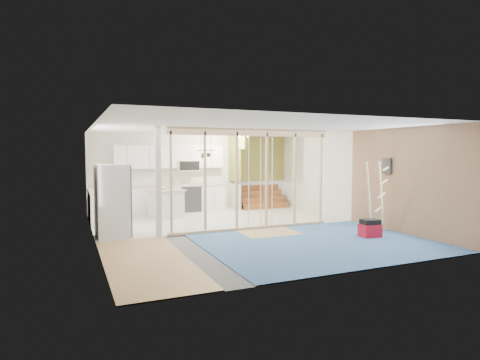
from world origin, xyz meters
name	(u,v)px	position (x,y,z in m)	size (l,w,h in m)	color
room	(241,180)	(0.00, 0.00, 1.30)	(7.01, 8.01, 2.61)	slate
floor_overlays	(243,230)	(0.07, 0.06, 0.01)	(7.00, 8.00, 0.03)	silver
stud_frame	(233,169)	(-0.22, 0.00, 1.58)	(4.66, 0.14, 2.60)	tan
base_cabinets	(152,201)	(-1.61, 3.36, 0.47)	(4.45, 2.24, 0.93)	white
upper_cabinets	(172,158)	(-0.84, 3.82, 1.82)	(3.60, 0.41, 0.85)	white
green_partition	(253,182)	(2.04, 3.66, 0.94)	(2.25, 1.51, 2.60)	olive
pot_rack	(206,152)	(-0.31, 1.89, 2.00)	(0.52, 0.52, 0.72)	black
sheathing_panel	(406,181)	(3.48, -2.00, 1.30)	(0.02, 4.00, 2.60)	#A7795A
electrical_panel	(387,166)	(3.43, -1.40, 1.65)	(0.04, 0.30, 0.40)	#343439
ceiling_light	(244,136)	(1.40, 3.00, 2.54)	(0.32, 0.32, 0.08)	#FFEABF
fridge	(113,201)	(-3.07, 0.45, 0.86)	(0.79, 0.76, 1.72)	silver
island	(166,204)	(-1.30, 2.70, 0.43)	(1.12, 1.12, 0.87)	silver
bowl	(163,188)	(-1.41, 2.66, 0.91)	(0.28, 0.28, 0.07)	white
soap_bottle_a	(175,180)	(-0.78, 3.61, 1.08)	(0.11, 0.12, 0.30)	#A4A5B6
soap_bottle_b	(216,180)	(0.70, 3.81, 1.02)	(0.08, 0.08, 0.18)	silver
toolbox	(370,229)	(2.46, -1.94, 0.20)	(0.48, 0.38, 0.43)	red
ladder	(377,196)	(3.01, -1.54, 0.90)	(0.92, 0.21, 1.76)	#EDDC91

